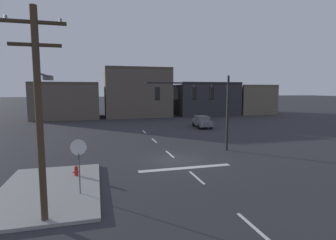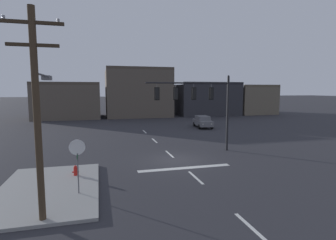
% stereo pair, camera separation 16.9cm
% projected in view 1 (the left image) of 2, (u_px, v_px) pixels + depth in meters
% --- Properties ---
extents(ground_plane, '(400.00, 400.00, 0.00)m').
position_uv_depth(ground_plane, '(177.00, 160.00, 19.61)').
color(ground_plane, '#2B2B30').
extents(sidewalk_near_corner, '(5.00, 8.00, 0.15)m').
position_uv_depth(sidewalk_near_corner, '(50.00, 190.00, 13.66)').
color(sidewalk_near_corner, gray).
rests_on(sidewalk_near_corner, ground).
extents(stop_bar_paint, '(6.40, 0.50, 0.01)m').
position_uv_depth(stop_bar_paint, '(186.00, 168.00, 17.69)').
color(stop_bar_paint, silver).
rests_on(stop_bar_paint, ground).
extents(lane_centreline, '(0.16, 26.40, 0.01)m').
position_uv_depth(lane_centreline, '(170.00, 154.00, 21.53)').
color(lane_centreline, silver).
rests_on(lane_centreline, ground).
extents(signal_mast_near_side, '(7.19, 0.37, 6.44)m').
position_uv_depth(signal_mast_near_side, '(200.00, 99.00, 21.81)').
color(signal_mast_near_side, black).
rests_on(signal_mast_near_side, ground).
extents(stop_sign, '(0.76, 0.64, 2.83)m').
position_uv_depth(stop_sign, '(79.00, 154.00, 12.75)').
color(stop_sign, '#56565B').
rests_on(stop_sign, ground).
extents(car_lot_nearside, '(2.30, 4.60, 1.61)m').
position_uv_depth(car_lot_nearside, '(202.00, 121.00, 36.74)').
color(car_lot_nearside, slate).
rests_on(car_lot_nearside, ground).
extents(utility_pole, '(2.20, 2.83, 8.23)m').
position_uv_depth(utility_pole, '(40.00, 107.00, 10.02)').
color(utility_pole, '#423323').
rests_on(utility_pole, ground).
extents(fire_hydrant, '(0.40, 0.30, 0.75)m').
position_uv_depth(fire_hydrant, '(76.00, 173.00, 15.66)').
color(fire_hydrant, red).
rests_on(fire_hydrant, ground).
extents(building_row, '(47.98, 13.09, 9.42)m').
position_uv_depth(building_row, '(166.00, 98.00, 54.43)').
color(building_row, brown).
rests_on(building_row, ground).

